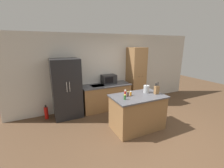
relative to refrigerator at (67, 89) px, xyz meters
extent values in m
plane|color=brown|center=(1.75, -1.95, -0.92)|extent=(14.00, 14.00, 0.00)
cube|color=beige|center=(1.75, 0.38, 0.38)|extent=(7.20, 0.06, 2.60)
cube|color=black|center=(0.00, 0.00, 0.00)|extent=(0.84, 0.69, 1.84)
cylinder|color=silver|center=(-0.04, -0.36, 0.15)|extent=(0.02, 0.02, 0.30)
cylinder|color=silver|center=(0.04, -0.36, 0.15)|extent=(0.02, 0.02, 0.30)
cube|color=olive|center=(1.33, 0.02, -0.49)|extent=(1.69, 0.64, 0.85)
cube|color=#4C4C51|center=(1.33, 0.02, -0.05)|extent=(1.73, 0.68, 0.03)
cube|color=#9EA0A3|center=(1.03, 0.02, -0.04)|extent=(0.44, 0.34, 0.01)
cube|color=olive|center=(2.59, 0.05, 0.15)|extent=(0.57, 0.59, 2.13)
sphere|color=black|center=(2.52, -0.25, 0.19)|extent=(0.02, 0.02, 0.02)
sphere|color=black|center=(2.66, -0.25, 0.19)|extent=(0.02, 0.02, 0.02)
cube|color=olive|center=(1.59, -1.54, -0.47)|extent=(1.34, 0.80, 0.91)
cube|color=#4C4C51|center=(1.59, -1.54, 0.00)|extent=(1.40, 0.86, 0.03)
cube|color=#232326|center=(1.50, 0.15, 0.12)|extent=(0.50, 0.35, 0.30)
cube|color=black|center=(1.44, -0.02, 0.12)|extent=(0.30, 0.01, 0.21)
cube|color=olive|center=(2.12, -1.63, 0.13)|extent=(0.12, 0.09, 0.22)
cylinder|color=black|center=(2.08, -1.62, 0.28)|extent=(0.02, 0.02, 0.08)
cylinder|color=black|center=(2.10, -1.64, 0.29)|extent=(0.02, 0.02, 0.08)
cylinder|color=black|center=(2.12, -1.62, 0.28)|extent=(0.02, 0.02, 0.08)
cylinder|color=black|center=(2.14, -1.65, 0.28)|extent=(0.02, 0.02, 0.07)
cylinder|color=black|center=(2.16, -1.63, 0.30)|extent=(0.02, 0.02, 0.10)
cylinder|color=orange|center=(1.41, -1.45, 0.07)|extent=(0.05, 0.05, 0.10)
cylinder|color=silver|center=(1.41, -1.45, 0.13)|extent=(0.04, 0.04, 0.02)
cylinder|color=#337033|center=(1.13, -1.64, 0.07)|extent=(0.06, 0.06, 0.10)
cylinder|color=#E5DB4C|center=(1.13, -1.64, 0.14)|extent=(0.04, 0.04, 0.02)
cylinder|color=#563319|center=(1.33, -1.46, 0.07)|extent=(0.04, 0.04, 0.11)
cylinder|color=#E5DB4C|center=(1.33, -1.46, 0.14)|extent=(0.03, 0.03, 0.02)
cylinder|color=#B2281E|center=(1.25, -1.45, 0.09)|extent=(0.06, 0.06, 0.14)
cylinder|color=silver|center=(1.25, -1.45, 0.18)|extent=(0.05, 0.05, 0.03)
cylinder|color=#B2B5B7|center=(1.94, -1.42, 0.12)|extent=(0.16, 0.16, 0.20)
sphere|color=#262628|center=(1.94, -1.42, 0.24)|extent=(0.02, 0.02, 0.02)
cylinder|color=red|center=(-0.65, 0.09, -0.73)|extent=(0.11, 0.11, 0.38)
cylinder|color=black|center=(-0.65, 0.09, -0.51)|extent=(0.05, 0.05, 0.07)
camera|label=1|loc=(-0.62, -4.61, 1.34)|focal=24.00mm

